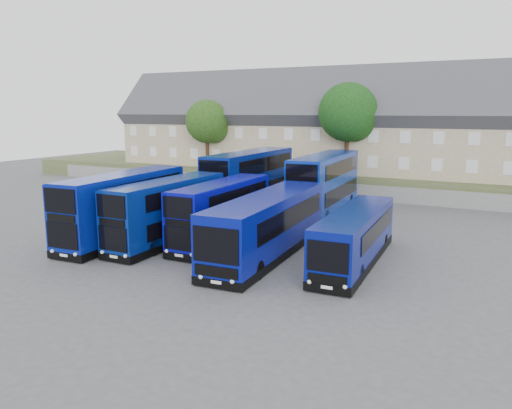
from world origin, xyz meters
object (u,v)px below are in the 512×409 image
Objects in this scene: dd_front_left at (123,208)px; tree_mid at (350,115)px; coach_east_a at (268,226)px; tree_west at (209,123)px; dd_front_mid at (168,213)px.

tree_mid is at bearing 67.26° from dd_front_left.
tree_mid is (-2.10, 22.42, 6.32)m from coach_east_a.
coach_east_a is 1.72× the size of tree_west.
tree_west reaches higher than dd_front_left.
dd_front_mid is 0.78× the size of coach_east_a.
tree_west is at bearing 126.00° from coach_east_a.
coach_east_a is at bearing -84.64° from tree_mid.
tree_west is 0.83× the size of tree_mid.
coach_east_a is 23.39m from tree_mid.
tree_west is at bearing 105.13° from dd_front_left.
coach_east_a is at bearing -50.45° from tree_west.
dd_front_left is 25.57m from tree_mid.
dd_front_mid is 25.50m from tree_west.
tree_mid is (4.86, 22.87, 6.08)m from dd_front_mid.
dd_front_left is 24.93m from tree_west.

